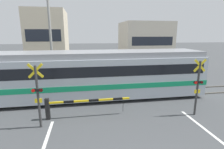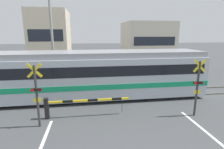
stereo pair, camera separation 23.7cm
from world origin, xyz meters
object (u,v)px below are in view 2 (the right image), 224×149
at_px(crossing_barrier_far, 137,76).
at_px(pedestrian, 91,67).
at_px(commuter_train, 76,74).
at_px(crossing_barrier_near, 70,104).
at_px(crossing_signal_right, 197,85).
at_px(crossing_signal_left, 37,93).

height_order(crossing_barrier_far, pedestrian, pedestrian).
relative_size(commuter_train, crossing_barrier_near, 3.93).
xyz_separation_m(commuter_train, crossing_signal_right, (6.44, -3.63, -0.01)).
xyz_separation_m(commuter_train, crossing_barrier_near, (-0.17, -2.89, -0.97)).
bearing_deg(crossing_barrier_far, crossing_signal_left, -135.91).
distance_m(commuter_train, crossing_barrier_near, 3.05).
distance_m(crossing_signal_right, pedestrian, 11.26).
height_order(crossing_barrier_near, crossing_signal_right, crossing_signal_right).
xyz_separation_m(crossing_signal_right, pedestrian, (-5.31, 9.90, -0.70)).
bearing_deg(pedestrian, crossing_barrier_near, -98.06).
relative_size(crossing_signal_right, pedestrian, 1.79).
distance_m(crossing_barrier_near, crossing_signal_right, 6.72).
height_order(commuter_train, pedestrian, commuter_train).
relative_size(crossing_barrier_far, crossing_signal_right, 1.43).
bearing_deg(pedestrian, crossing_signal_left, -105.18).
relative_size(crossing_barrier_far, crossing_signal_left, 1.43).
bearing_deg(commuter_train, crossing_signal_left, -113.23).
height_order(crossing_barrier_far, crossing_signal_left, crossing_signal_left).
distance_m(crossing_barrier_far, crossing_signal_right, 6.62).
distance_m(crossing_barrier_far, pedestrian, 5.26).
height_order(crossing_barrier_near, crossing_barrier_far, same).
bearing_deg(pedestrian, crossing_signal_right, -61.81).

